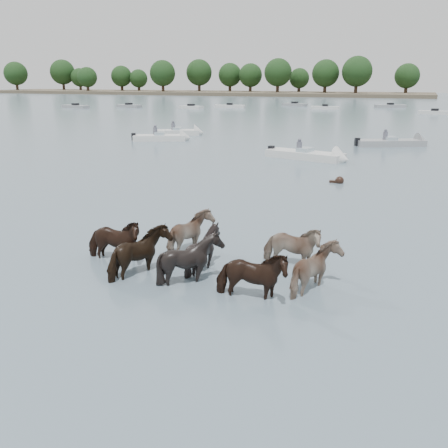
% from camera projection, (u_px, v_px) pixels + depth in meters
% --- Properties ---
extents(ground, '(400.00, 400.00, 0.00)m').
position_uv_depth(ground, '(143.00, 275.00, 13.06)').
color(ground, slate).
rests_on(ground, ground).
extents(shoreline, '(160.00, 30.00, 1.00)m').
position_uv_depth(shoreline, '(190.00, 93.00, 171.32)').
color(shoreline, '#4C4233').
rests_on(shoreline, ground).
extents(pony_herd, '(7.52, 3.99, 1.57)m').
position_uv_depth(pony_herd, '(206.00, 256.00, 13.11)').
color(pony_herd, black).
rests_on(pony_herd, ground).
extents(swimming_pony, '(0.72, 0.44, 0.44)m').
position_uv_depth(swimming_pony, '(339.00, 181.00, 24.68)').
color(swimming_pony, black).
rests_on(swimming_pony, ground).
extents(motorboat_a, '(5.07, 3.48, 1.92)m').
position_uv_depth(motorboat_a, '(168.00, 138.00, 41.75)').
color(motorboat_a, silver).
rests_on(motorboat_a, ground).
extents(motorboat_b, '(5.86, 3.00, 1.92)m').
position_uv_depth(motorboat_b, '(316.00, 156.00, 31.74)').
color(motorboat_b, silver).
rests_on(motorboat_b, ground).
extents(motorboat_c, '(5.87, 3.94, 1.92)m').
position_uv_depth(motorboat_c, '(400.00, 143.00, 38.42)').
color(motorboat_c, gray).
rests_on(motorboat_c, ground).
extents(motorboat_f, '(4.80, 3.43, 1.92)m').
position_uv_depth(motorboat_f, '(185.00, 132.00, 45.94)').
color(motorboat_f, silver).
rests_on(motorboat_f, ground).
extents(distant_flotilla, '(107.78, 26.40, 0.93)m').
position_uv_depth(distant_flotilla, '(372.00, 110.00, 79.86)').
color(distant_flotilla, gray).
rests_on(distant_flotilla, ground).
extents(treeline, '(151.82, 22.36, 12.53)m').
position_uv_depth(treeline, '(188.00, 74.00, 170.25)').
color(treeline, '#382619').
rests_on(treeline, ground).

